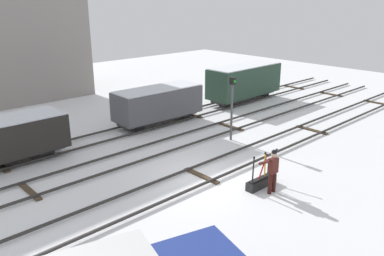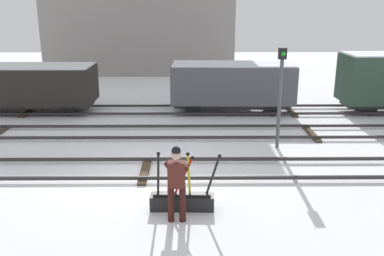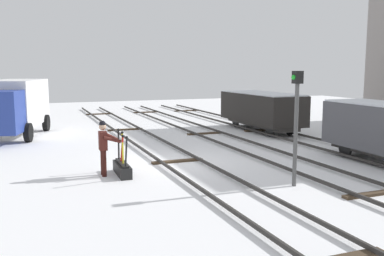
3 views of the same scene
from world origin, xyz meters
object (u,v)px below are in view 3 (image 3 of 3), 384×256
Objects in this scene: delivery_truck at (13,105)px; signal_post at (296,115)px; rail_worker at (104,145)px; switch_lever_frame at (122,167)px; freight_car_mid_siding at (261,109)px.

delivery_truck is 1.97× the size of signal_post.
rail_worker is 0.53× the size of signal_post.
signal_post reaches higher than delivery_truck.
delivery_truck is at bearing -161.59° from rail_worker.
delivery_truck is (-9.60, -3.43, 1.37)m from switch_lever_frame.
delivery_truck is 12.95m from freight_car_mid_siding.
signal_post is 0.57× the size of freight_car_mid_siding.
rail_worker is 0.27× the size of delivery_truck.
rail_worker is 9.93m from delivery_truck.
switch_lever_frame is at bearing -125.49° from signal_post.
switch_lever_frame is at bearing 79.60° from rail_worker.
signal_post is at bearing 46.98° from delivery_truck.
freight_car_mid_siding is at bearing 154.57° from signal_post.
switch_lever_frame is 0.25× the size of delivery_truck.
delivery_truck reaches higher than rail_worker.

